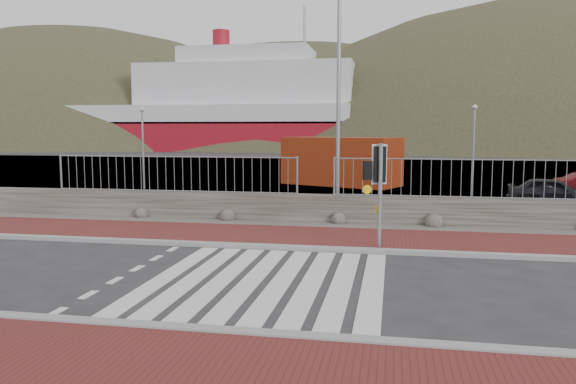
% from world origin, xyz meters
% --- Properties ---
extents(ground, '(220.00, 220.00, 0.00)m').
position_xyz_m(ground, '(0.00, 0.00, 0.00)').
color(ground, '#28282B').
rests_on(ground, ground).
extents(sidewalk_far, '(40.00, 3.00, 0.08)m').
position_xyz_m(sidewalk_far, '(0.00, 4.50, 0.04)').
color(sidewalk_far, maroon).
rests_on(sidewalk_far, ground).
extents(kerb_near, '(40.00, 0.25, 0.12)m').
position_xyz_m(kerb_near, '(0.00, -3.00, 0.05)').
color(kerb_near, gray).
rests_on(kerb_near, ground).
extents(kerb_far, '(40.00, 0.25, 0.12)m').
position_xyz_m(kerb_far, '(0.00, 3.00, 0.05)').
color(kerb_far, gray).
rests_on(kerb_far, ground).
extents(zebra_crossing, '(4.62, 5.60, 0.01)m').
position_xyz_m(zebra_crossing, '(-0.00, 0.00, 0.01)').
color(zebra_crossing, silver).
rests_on(zebra_crossing, ground).
extents(gravel_strip, '(40.00, 1.50, 0.06)m').
position_xyz_m(gravel_strip, '(0.00, 6.50, 0.03)').
color(gravel_strip, '#59544C').
rests_on(gravel_strip, ground).
extents(stone_wall, '(40.00, 0.60, 0.90)m').
position_xyz_m(stone_wall, '(0.00, 7.30, 0.45)').
color(stone_wall, '#433D37').
rests_on(stone_wall, ground).
extents(railing, '(18.07, 0.07, 1.22)m').
position_xyz_m(railing, '(0.00, 7.15, 1.82)').
color(railing, gray).
rests_on(railing, stone_wall).
extents(quay, '(120.00, 40.00, 0.50)m').
position_xyz_m(quay, '(0.00, 27.90, 0.00)').
color(quay, '#4C4C4F').
rests_on(quay, ground).
extents(water, '(220.00, 50.00, 0.05)m').
position_xyz_m(water, '(0.00, 62.90, 0.00)').
color(water, '#3F4C54').
rests_on(water, ground).
extents(ferry, '(50.00, 16.00, 20.00)m').
position_xyz_m(ferry, '(-24.65, 67.90, 5.36)').
color(ferry, maroon).
rests_on(ferry, ground).
extents(hills_backdrop, '(254.00, 90.00, 100.00)m').
position_xyz_m(hills_backdrop, '(6.74, 87.90, -23.05)').
color(hills_backdrop, '#2E341F').
rests_on(hills_backdrop, ground).
extents(traffic_signal_far, '(0.66, 0.36, 2.67)m').
position_xyz_m(traffic_signal_far, '(2.10, 3.47, 1.93)').
color(traffic_signal_far, gray).
rests_on(traffic_signal_far, ground).
extents(streetlight, '(1.60, 0.57, 7.67)m').
position_xyz_m(streetlight, '(0.74, 8.13, 4.32)').
color(streetlight, gray).
rests_on(streetlight, ground).
extents(shipping_container, '(6.72, 4.89, 2.58)m').
position_xyz_m(shipping_container, '(-0.35, 19.82, 1.29)').
color(shipping_container, maroon).
rests_on(shipping_container, ground).
extents(car_a, '(3.61, 2.10, 1.15)m').
position_xyz_m(car_a, '(8.62, 12.74, 0.58)').
color(car_a, black).
rests_on(car_a, ground).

